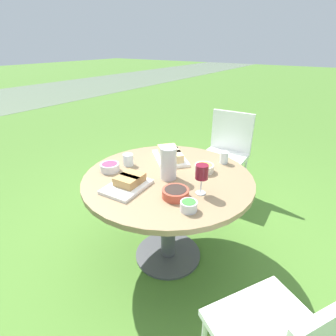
% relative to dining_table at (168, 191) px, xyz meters
% --- Properties ---
extents(ground_plane, '(40.00, 40.00, 0.00)m').
position_rel_dining_table_xyz_m(ground_plane, '(0.00, 0.00, -0.59)').
color(ground_plane, '#4C7A2D').
extents(dining_table, '(1.15, 1.15, 0.71)m').
position_rel_dining_table_xyz_m(dining_table, '(0.00, 0.00, 0.00)').
color(dining_table, '#4C4C51').
rests_on(dining_table, ground_plane).
extents(chair_near_right, '(0.44, 0.45, 0.89)m').
position_rel_dining_table_xyz_m(chair_near_right, '(1.15, 0.04, -0.06)').
color(chair_near_right, white).
rests_on(chair_near_right, ground_plane).
extents(water_pitcher, '(0.12, 0.11, 0.22)m').
position_rel_dining_table_xyz_m(water_pitcher, '(-0.02, -0.02, 0.23)').
color(water_pitcher, silver).
rests_on(water_pitcher, dining_table).
extents(wine_glass, '(0.08, 0.08, 0.19)m').
position_rel_dining_table_xyz_m(wine_glass, '(-0.08, -0.29, 0.26)').
color(wine_glass, silver).
rests_on(wine_glass, dining_table).
extents(platter_bread_main, '(0.30, 0.23, 0.07)m').
position_rel_dining_table_xyz_m(platter_bread_main, '(-0.26, 0.12, 0.15)').
color(platter_bread_main, white).
rests_on(platter_bread_main, dining_table).
extents(platter_charcuterie, '(0.39, 0.40, 0.08)m').
position_rel_dining_table_xyz_m(platter_charcuterie, '(0.24, 0.14, 0.15)').
color(platter_charcuterie, white).
rests_on(platter_charcuterie, dining_table).
extents(bowl_fries, '(0.13, 0.13, 0.05)m').
position_rel_dining_table_xyz_m(bowl_fries, '(0.20, -0.17, 0.15)').
color(bowl_fries, beige).
rests_on(bowl_fries, dining_table).
extents(bowl_salad, '(0.09, 0.09, 0.06)m').
position_rel_dining_table_xyz_m(bowl_salad, '(-0.27, -0.32, 0.15)').
color(bowl_salad, silver).
rests_on(bowl_salad, dining_table).
extents(bowl_olives, '(0.16, 0.16, 0.05)m').
position_rel_dining_table_xyz_m(bowl_olives, '(-0.20, -0.19, 0.15)').
color(bowl_olives, '#B74733').
rests_on(bowl_olives, dining_table).
extents(bowl_dip_red, '(0.13, 0.13, 0.05)m').
position_rel_dining_table_xyz_m(bowl_dip_red, '(-0.16, 0.38, 0.15)').
color(bowl_dip_red, silver).
rests_on(bowl_dip_red, dining_table).
extents(cup_water_near, '(0.07, 0.07, 0.09)m').
position_rel_dining_table_xyz_m(cup_water_near, '(-0.02, 0.34, 0.16)').
color(cup_water_near, silver).
rests_on(cup_water_near, dining_table).
extents(cup_water_far, '(0.06, 0.06, 0.09)m').
position_rel_dining_table_xyz_m(cup_water_far, '(0.41, -0.23, 0.16)').
color(cup_water_far, silver).
rests_on(cup_water_far, dining_table).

